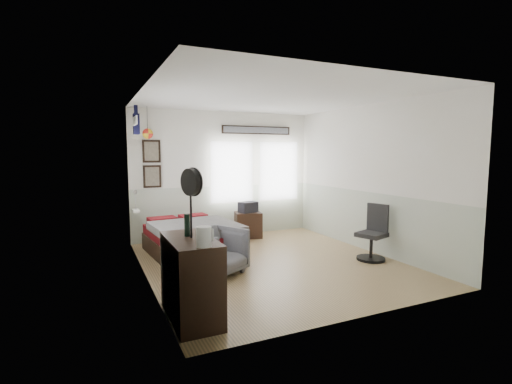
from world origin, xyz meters
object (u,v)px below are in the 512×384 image
dresser (191,278)px  task_chair (373,237)px  bed (192,239)px  nightstand (248,225)px  armchair (216,251)px

dresser → task_chair: bearing=15.2°
bed → nightstand: (1.47, 0.89, -0.02)m
dresser → task_chair: (3.40, 0.92, -0.06)m
armchair → task_chair: bearing=-36.6°
armchair → task_chair: (2.68, -0.39, 0.04)m
dresser → armchair: size_ratio=1.31×
task_chair → nightstand: bearing=100.0°
bed → armchair: 1.15m
bed → task_chair: bearing=-34.6°
bed → task_chair: 3.15m
nightstand → task_chair: size_ratio=0.58×
bed → task_chair: (2.75, -1.53, 0.09)m
dresser → armchair: 1.50m
armchair → task_chair: size_ratio=0.80×
dresser → bed: bearing=75.1°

